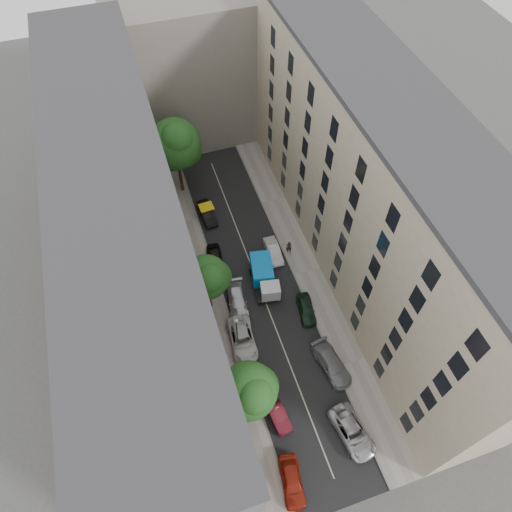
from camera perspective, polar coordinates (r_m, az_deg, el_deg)
name	(u,v)px	position (r m, az deg, el deg)	size (l,w,h in m)	color
ground	(259,285)	(48.61, 0.36, -3.66)	(120.00, 120.00, 0.00)	#4C4C49
road_surface	(259,285)	(48.60, 0.36, -3.65)	(8.00, 44.00, 0.02)	black
sidewalk_left	(209,299)	(47.91, -5.93, -5.31)	(3.00, 44.00, 0.15)	gray
sidewalk_right	(307,271)	(49.79, 6.39, -1.94)	(3.00, 44.00, 0.15)	gray
building_left	(136,256)	(39.74, -14.81, 0.04)	(8.00, 44.00, 20.00)	#504D4B
building_right	(371,197)	(44.12, 14.24, 7.20)	(8.00, 44.00, 20.00)	#C2B597
building_endcap	(189,66)	(62.21, -8.36, 22.41)	(18.00, 12.00, 18.00)	slate
tarp_truck	(264,276)	(47.63, 1.02, -2.53)	(3.00, 5.61, 2.44)	black
car_left_0	(292,481)	(41.02, 4.52, -26.27)	(1.70, 4.23, 1.44)	maroon
car_left_1	(276,412)	(42.32, 2.56, -18.93)	(1.35, 3.87, 1.28)	#4F0F19
car_left_2	(242,339)	(44.78, -1.72, -10.35)	(2.36, 5.11, 1.42)	silver
car_left_3	(237,300)	(46.89, -2.34, -5.54)	(1.92, 4.73, 1.37)	#B6B6BB
car_left_4	(215,259)	(49.87, -5.10, -0.39)	(1.62, 4.02, 1.37)	black
car_left_5	(207,213)	(54.15, -6.14, 5.36)	(1.45, 4.16, 1.37)	black
car_right_0	(352,432)	(42.56, 11.93, -20.73)	(2.32, 5.03, 1.40)	#B6B6BB
car_right_1	(332,364)	(44.29, 9.44, -13.16)	(2.02, 4.98, 1.44)	slate
car_right_2	(306,309)	(46.66, 6.32, -6.61)	(1.52, 3.77, 1.28)	black
car_right_3	(273,251)	(50.43, 2.19, 0.64)	(1.35, 3.87, 1.27)	silver
tree_near	(250,392)	(37.85, -0.73, -16.63)	(5.02, 4.71, 7.85)	#382619
tree_mid	(208,279)	(42.82, -6.07, -2.85)	(4.75, 4.38, 7.81)	#382619
tree_far	(176,146)	(53.15, -9.97, 13.39)	(6.01, 5.84, 10.37)	#382619
lamp_post	(237,331)	(41.73, -2.40, -9.39)	(0.36, 0.36, 5.82)	#185429
pedestrian	(289,247)	(50.39, 4.13, 1.13)	(0.62, 0.41, 1.71)	black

